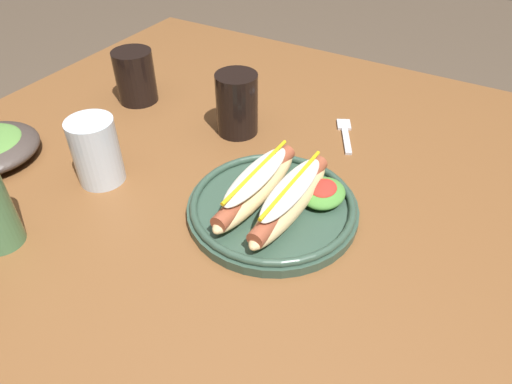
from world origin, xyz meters
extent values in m
plane|color=brown|center=(0.00, 0.00, 0.00)|extent=(8.00, 8.00, 0.00)
cube|color=brown|center=(0.00, 0.00, 0.72)|extent=(1.19, 1.07, 0.04)
cylinder|color=brown|center=(0.50, -0.45, 0.35)|extent=(0.06, 0.06, 0.70)
cylinder|color=brown|center=(0.50, 0.45, 0.35)|extent=(0.06, 0.06, 0.70)
cylinder|color=#334C3D|center=(-0.03, -0.16, 0.75)|extent=(0.27, 0.27, 0.02)
torus|color=#334C3D|center=(-0.03, -0.16, 0.76)|extent=(0.26, 0.26, 0.01)
ellipsoid|color=#E0C184|center=(-0.03, -0.19, 0.78)|extent=(0.23, 0.05, 0.04)
cylinder|color=#9E4C33|center=(-0.03, -0.19, 0.78)|extent=(0.21, 0.03, 0.03)
ellipsoid|color=silver|center=(-0.03, -0.19, 0.80)|extent=(0.17, 0.05, 0.02)
cylinder|color=yellow|center=(-0.03, -0.19, 0.81)|extent=(0.18, 0.01, 0.01)
ellipsoid|color=#E0C184|center=(-0.03, -0.13, 0.78)|extent=(0.23, 0.05, 0.04)
cylinder|color=#9E4C33|center=(-0.03, -0.13, 0.78)|extent=(0.21, 0.03, 0.03)
ellipsoid|color=silver|center=(-0.03, -0.13, 0.80)|extent=(0.17, 0.05, 0.02)
cylinder|color=yellow|center=(-0.03, -0.13, 0.81)|extent=(0.18, 0.01, 0.01)
ellipsoid|color=#4C8C38|center=(0.02, -0.22, 0.77)|extent=(0.08, 0.07, 0.02)
ellipsoid|color=red|center=(0.02, -0.22, 0.78)|extent=(0.05, 0.04, 0.01)
cube|color=silver|center=(0.22, -0.19, 0.74)|extent=(0.08, 0.05, 0.00)
cube|color=silver|center=(0.27, -0.16, 0.74)|extent=(0.04, 0.04, 0.00)
cylinder|color=black|center=(0.15, 0.01, 0.80)|extent=(0.08, 0.08, 0.12)
cylinder|color=silver|center=(-0.10, 0.13, 0.80)|extent=(0.08, 0.08, 0.11)
cylinder|color=black|center=(0.15, 0.27, 0.80)|extent=(0.08, 0.08, 0.11)
camera|label=1|loc=(-0.51, -0.41, 1.23)|focal=32.39mm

